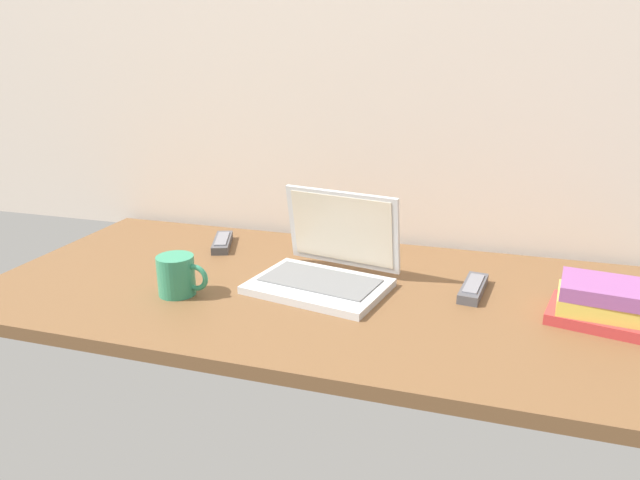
# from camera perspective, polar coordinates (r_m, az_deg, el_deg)

# --- Properties ---
(desk) EXTENTS (1.60, 0.76, 0.03)m
(desk) POSITION_cam_1_polar(r_m,az_deg,el_deg) (1.38, 0.01, -5.32)
(desk) COLOR brown
(desk) RESTS_ON ground
(laptop) EXTENTS (0.35, 0.31, 0.22)m
(laptop) POSITION_cam_1_polar(r_m,az_deg,el_deg) (1.38, 0.69, -2.56)
(laptop) COLOR silver
(laptop) RESTS_ON desk
(coffee_mug) EXTENTS (0.12, 0.09, 0.09)m
(coffee_mug) POSITION_cam_1_polar(r_m,az_deg,el_deg) (1.36, -14.01, -3.44)
(coffee_mug) COLOR #338C66
(coffee_mug) RESTS_ON desk
(remote_control_near) EXTENTS (0.10, 0.17, 0.02)m
(remote_control_near) POSITION_cam_1_polar(r_m,az_deg,el_deg) (1.68, -9.70, -0.23)
(remote_control_near) COLOR #4C4C51
(remote_control_near) RESTS_ON desk
(remote_control_far) EXTENTS (0.07, 0.16, 0.02)m
(remote_control_far) POSITION_cam_1_polar(r_m,az_deg,el_deg) (1.39, 15.00, -4.64)
(remote_control_far) COLOR #4C4C51
(remote_control_far) RESTS_ON desk
(book_stack) EXTENTS (0.23, 0.19, 0.09)m
(book_stack) POSITION_cam_1_polar(r_m,az_deg,el_deg) (1.33, 26.21, -5.67)
(book_stack) COLOR #B23333
(book_stack) RESTS_ON desk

